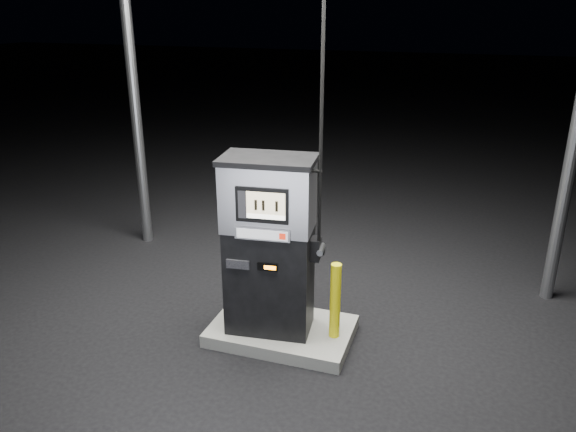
% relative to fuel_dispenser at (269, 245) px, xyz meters
% --- Properties ---
extents(ground, '(80.00, 80.00, 0.00)m').
position_rel_fuel_dispenser_xyz_m(ground, '(0.12, 0.06, -1.18)').
color(ground, black).
rests_on(ground, ground).
extents(pump_island, '(1.60, 1.00, 0.15)m').
position_rel_fuel_dispenser_xyz_m(pump_island, '(0.12, 0.06, -1.10)').
color(pump_island, slate).
rests_on(pump_island, ground).
extents(fuel_dispenser, '(1.13, 0.70, 4.16)m').
position_rel_fuel_dispenser_xyz_m(fuel_dispenser, '(0.00, 0.00, 0.00)').
color(fuel_dispenser, black).
rests_on(fuel_dispenser, pump_island).
extents(bollard_left, '(0.17, 0.17, 1.03)m').
position_rel_fuel_dispenser_xyz_m(bollard_left, '(-0.44, 0.19, -0.51)').
color(bollard_left, yellow).
rests_on(bollard_left, pump_island).
extents(bollard_right, '(0.15, 0.15, 0.88)m').
position_rel_fuel_dispenser_xyz_m(bollard_right, '(0.74, 0.05, -0.59)').
color(bollard_right, yellow).
rests_on(bollard_right, pump_island).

